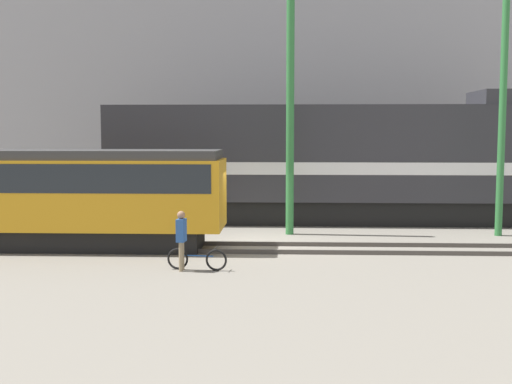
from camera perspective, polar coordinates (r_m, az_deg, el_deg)
The scene contains 10 objects.
ground_plane at distance 22.30m, azimuth -0.50°, elevation -4.53°, with size 120.00×120.00×0.00m, color slate.
track_near at distance 20.98m, azimuth -0.69°, elevation -4.96°, with size 60.00×1.50×0.14m.
track_far at distance 27.43m, azimuth 0.06°, elevation -2.53°, with size 60.00×1.51×0.14m.
building_backdrop at distance 36.54m, azimuth 0.68°, elevation 10.57°, with size 34.72×6.00×14.31m.
freight_locomotive at distance 27.24m, azimuth 6.51°, elevation 2.69°, with size 18.31×3.04×5.52m.
streetcar at distance 22.22m, azimuth -18.81°, elevation -0.02°, with size 12.20×2.54×3.25m.
bicycle at distance 17.95m, azimuth -5.27°, elevation -5.97°, with size 1.70×0.44×0.66m.
person at distance 17.79m, azimuth -6.66°, elevation -3.79°, with size 0.26×0.38×1.67m.
utility_pole_left at distance 23.89m, azimuth 3.05°, elevation 6.74°, with size 0.30×0.30×8.82m.
utility_pole_center at distance 25.20m, azimuth 21.09°, elevation 7.59°, with size 0.26×0.26×9.93m.
Camera 1 is at (1.14, -21.94, 3.82)m, focal length 45.00 mm.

